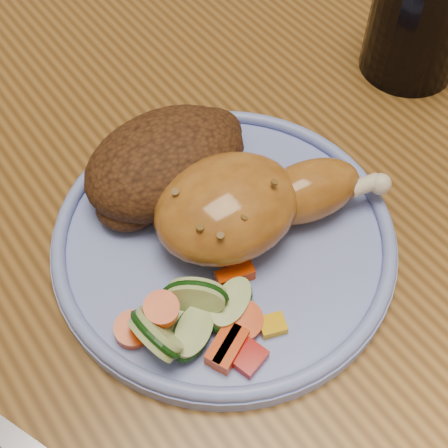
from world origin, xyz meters
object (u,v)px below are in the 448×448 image
Objects in this scene: chair_far at (13,18)px; plate at (224,241)px; dining_table at (252,202)px; drinking_glass at (421,14)px.

plate is at bearing -96.75° from chair_far.
dining_table is 0.14m from plate.
plate is (-0.08, -0.69, 0.26)m from chair_far.
drinking_glass is (0.25, 0.06, 0.05)m from plate.
chair_far is at bearing 104.53° from drinking_glass.
drinking_glass reaches higher than plate.
dining_table is 0.65m from chair_far.
chair_far is 0.72m from drinking_glass.
chair_far reaches higher than dining_table.
chair_far is at bearing 83.25° from plate.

